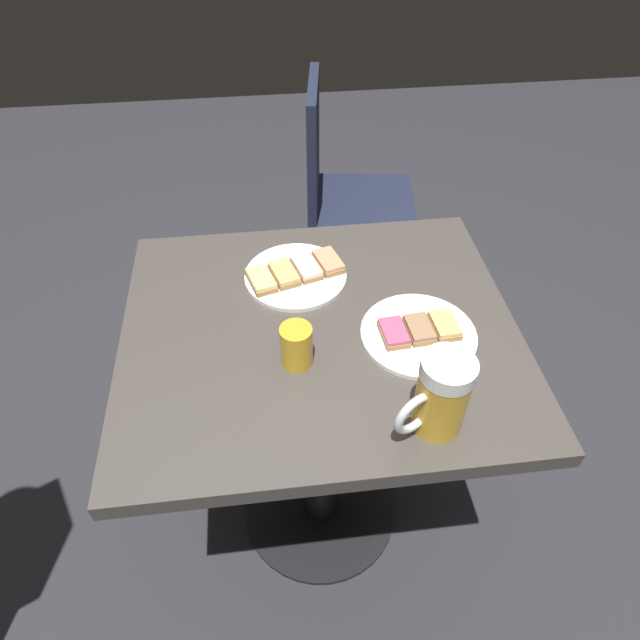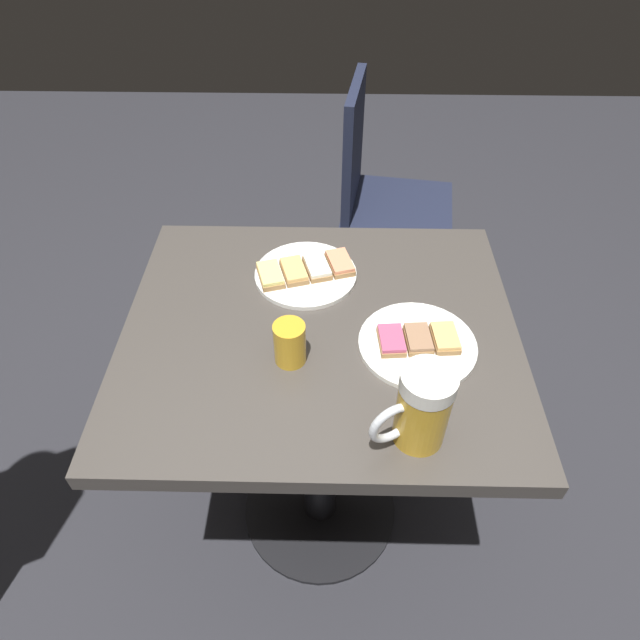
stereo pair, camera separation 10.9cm
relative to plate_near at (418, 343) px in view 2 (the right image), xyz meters
The scene contains 7 objects.
ground_plane 0.80m from the plate_near, 165.76° to the left, with size 6.00×6.00×0.00m, color #28282D.
cafe_table 0.27m from the plate_near, 165.76° to the left, with size 0.79×0.68×0.77m.
plate_near is the anchor object (origin of this frame).
plate_far 0.30m from the plate_near, 137.32° to the left, with size 0.22×0.22×0.03m.
beer_mug 0.22m from the plate_near, 96.91° to the right, with size 0.13×0.09×0.15m.
beer_glass_small 0.25m from the plate_near, behind, with size 0.06×0.06×0.09m, color gold.
cafe_chair 1.01m from the plate_near, 89.72° to the left, with size 0.43×0.43×0.88m.
Camera 2 is at (0.02, -0.77, 1.55)m, focal length 31.02 mm.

